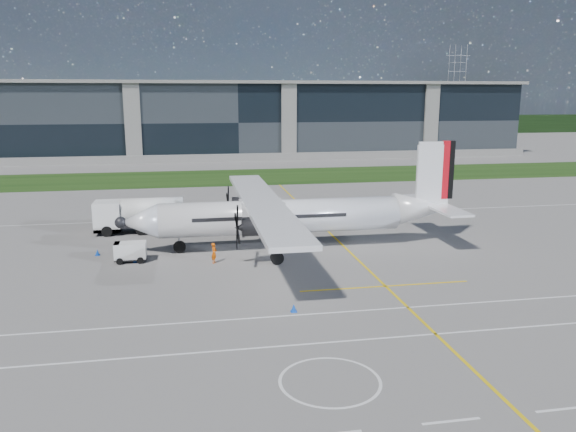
{
  "coord_description": "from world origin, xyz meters",
  "views": [
    {
      "loc": [
        -10.05,
        -40.81,
        12.84
      ],
      "look_at": [
        -1.86,
        4.83,
        2.81
      ],
      "focal_mm": 35.0,
      "sensor_mm": 36.0,
      "label": 1
    }
  ],
  "objects_px": {
    "turboprop_aircraft": "(293,196)",
    "safety_cone_nose_port": "(135,259)",
    "pylon_east": "(456,89)",
    "ground_crew_person": "(214,252)",
    "safety_cone_portwing": "(294,308)",
    "fuel_tanker_truck": "(133,215)",
    "baggage_tug": "(130,252)",
    "safety_cone_stbdwing": "(244,210)",
    "safety_cone_fwd": "(97,252)",
    "safety_cone_nose_stbd": "(141,249)"
  },
  "relations": [
    {
      "from": "pylon_east",
      "to": "safety_cone_nose_port",
      "type": "relative_size",
      "value": 60.0
    },
    {
      "from": "safety_cone_stbdwing",
      "to": "safety_cone_fwd",
      "type": "bearing_deg",
      "value": -132.06
    },
    {
      "from": "safety_cone_fwd",
      "to": "safety_cone_stbdwing",
      "type": "height_order",
      "value": "same"
    },
    {
      "from": "safety_cone_portwing",
      "to": "safety_cone_nose_port",
      "type": "height_order",
      "value": "same"
    },
    {
      "from": "baggage_tug",
      "to": "safety_cone_nose_port",
      "type": "distance_m",
      "value": 0.66
    },
    {
      "from": "ground_crew_person",
      "to": "safety_cone_portwing",
      "type": "relative_size",
      "value": 3.68
    },
    {
      "from": "pylon_east",
      "to": "safety_cone_fwd",
      "type": "height_order",
      "value": "pylon_east"
    },
    {
      "from": "turboprop_aircraft",
      "to": "ground_crew_person",
      "type": "height_order",
      "value": "turboprop_aircraft"
    },
    {
      "from": "safety_cone_fwd",
      "to": "safety_cone_portwing",
      "type": "xyz_separation_m",
      "value": [
        13.53,
        -14.83,
        0.0
      ]
    },
    {
      "from": "pylon_east",
      "to": "safety_cone_portwing",
      "type": "height_order",
      "value": "pylon_east"
    },
    {
      "from": "fuel_tanker_truck",
      "to": "baggage_tug",
      "type": "bearing_deg",
      "value": -86.43
    },
    {
      "from": "ground_crew_person",
      "to": "pylon_east",
      "type": "bearing_deg",
      "value": -7.52
    },
    {
      "from": "safety_cone_portwing",
      "to": "safety_cone_stbdwing",
      "type": "relative_size",
      "value": 1.0
    },
    {
      "from": "turboprop_aircraft",
      "to": "safety_cone_nose_stbd",
      "type": "relative_size",
      "value": 59.65
    },
    {
      "from": "pylon_east",
      "to": "turboprop_aircraft",
      "type": "height_order",
      "value": "pylon_east"
    },
    {
      "from": "turboprop_aircraft",
      "to": "baggage_tug",
      "type": "height_order",
      "value": "turboprop_aircraft"
    },
    {
      "from": "fuel_tanker_truck",
      "to": "safety_cone_stbdwing",
      "type": "bearing_deg",
      "value": 33.14
    },
    {
      "from": "safety_cone_nose_stbd",
      "to": "safety_cone_fwd",
      "type": "bearing_deg",
      "value": -170.38
    },
    {
      "from": "ground_crew_person",
      "to": "safety_cone_portwing",
      "type": "height_order",
      "value": "ground_crew_person"
    },
    {
      "from": "pylon_east",
      "to": "fuel_tanker_truck",
      "type": "relative_size",
      "value": 3.42
    },
    {
      "from": "safety_cone_nose_stbd",
      "to": "safety_cone_stbdwing",
      "type": "xyz_separation_m",
      "value": [
        10.11,
        14.39,
        0.0
      ]
    },
    {
      "from": "fuel_tanker_truck",
      "to": "safety_cone_nose_stbd",
      "type": "bearing_deg",
      "value": -80.64
    },
    {
      "from": "turboprop_aircraft",
      "to": "safety_cone_stbdwing",
      "type": "height_order",
      "value": "turboprop_aircraft"
    },
    {
      "from": "baggage_tug",
      "to": "safety_cone_portwing",
      "type": "relative_size",
      "value": 5.15
    },
    {
      "from": "turboprop_aircraft",
      "to": "safety_cone_portwing",
      "type": "xyz_separation_m",
      "value": [
        -2.67,
        -14.39,
        -4.22
      ]
    },
    {
      "from": "ground_crew_person",
      "to": "safety_cone_nose_port",
      "type": "height_order",
      "value": "ground_crew_person"
    },
    {
      "from": "pylon_east",
      "to": "ground_crew_person",
      "type": "distance_m",
      "value": 175.86
    },
    {
      "from": "baggage_tug",
      "to": "safety_cone_stbdwing",
      "type": "relative_size",
      "value": 5.15
    },
    {
      "from": "fuel_tanker_truck",
      "to": "baggage_tug",
      "type": "height_order",
      "value": "fuel_tanker_truck"
    },
    {
      "from": "baggage_tug",
      "to": "safety_cone_stbdwing",
      "type": "height_order",
      "value": "baggage_tug"
    },
    {
      "from": "fuel_tanker_truck",
      "to": "safety_cone_portwing",
      "type": "height_order",
      "value": "fuel_tanker_truck"
    },
    {
      "from": "pylon_east",
      "to": "safety_cone_stbdwing",
      "type": "distance_m",
      "value": 157.99
    },
    {
      "from": "safety_cone_portwing",
      "to": "safety_cone_stbdwing",
      "type": "bearing_deg",
      "value": 90.05
    },
    {
      "from": "baggage_tug",
      "to": "safety_cone_fwd",
      "type": "xyz_separation_m",
      "value": [
        -2.85,
        2.28,
        -0.52
      ]
    },
    {
      "from": "fuel_tanker_truck",
      "to": "baggage_tug",
      "type": "distance_m",
      "value": 9.95
    },
    {
      "from": "baggage_tug",
      "to": "safety_cone_portwing",
      "type": "bearing_deg",
      "value": -49.62
    },
    {
      "from": "safety_cone_fwd",
      "to": "safety_cone_nose_stbd",
      "type": "distance_m",
      "value": 3.45
    },
    {
      "from": "safety_cone_fwd",
      "to": "pylon_east",
      "type": "bearing_deg",
      "value": 54.64
    },
    {
      "from": "safety_cone_portwing",
      "to": "safety_cone_stbdwing",
      "type": "distance_m",
      "value": 29.8
    },
    {
      "from": "turboprop_aircraft",
      "to": "fuel_tanker_truck",
      "type": "bearing_deg",
      "value": 150.03
    },
    {
      "from": "baggage_tug",
      "to": "ground_crew_person",
      "type": "bearing_deg",
      "value": -13.27
    },
    {
      "from": "fuel_tanker_truck",
      "to": "safety_cone_nose_stbd",
      "type": "height_order",
      "value": "fuel_tanker_truck"
    },
    {
      "from": "safety_cone_nose_stbd",
      "to": "safety_cone_stbdwing",
      "type": "bearing_deg",
      "value": 54.92
    },
    {
      "from": "pylon_east",
      "to": "turboprop_aircraft",
      "type": "xyz_separation_m",
      "value": [
        -86.39,
        -145.05,
        -10.53
      ]
    },
    {
      "from": "safety_cone_nose_port",
      "to": "safety_cone_stbdwing",
      "type": "height_order",
      "value": "same"
    },
    {
      "from": "fuel_tanker_truck",
      "to": "ground_crew_person",
      "type": "relative_size",
      "value": 4.76
    },
    {
      "from": "safety_cone_fwd",
      "to": "safety_cone_nose_stbd",
      "type": "height_order",
      "value": "same"
    },
    {
      "from": "turboprop_aircraft",
      "to": "safety_cone_nose_port",
      "type": "xyz_separation_m",
      "value": [
        -13.0,
        -2.03,
        -4.22
      ]
    },
    {
      "from": "ground_crew_person",
      "to": "safety_cone_stbdwing",
      "type": "relative_size",
      "value": 3.68
    },
    {
      "from": "pylon_east",
      "to": "safety_cone_nose_stbd",
      "type": "xyz_separation_m",
      "value": [
        -99.2,
        -144.03,
        -14.75
      ]
    }
  ]
}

